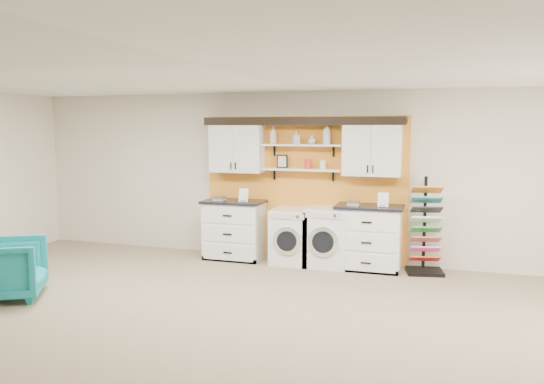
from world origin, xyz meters
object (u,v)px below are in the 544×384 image
(base_cabinet_left, at_px, (234,230))
(armchair, at_px, (8,269))
(washer, at_px, (293,236))
(base_cabinet_right, at_px, (369,237))
(dryer, at_px, (327,237))
(sample_rack, at_px, (425,242))

(base_cabinet_left, bearing_deg, armchair, -125.45)
(base_cabinet_left, bearing_deg, washer, -0.19)
(base_cabinet_right, bearing_deg, dryer, -179.71)
(base_cabinet_right, distance_m, dryer, 0.66)
(dryer, bearing_deg, washer, 180.00)
(base_cabinet_right, bearing_deg, base_cabinet_left, 180.00)
(base_cabinet_left, distance_m, dryer, 1.60)
(washer, height_order, sample_rack, sample_rack)
(base_cabinet_right, height_order, armchair, base_cabinet_right)
(washer, bearing_deg, dryer, 0.00)
(base_cabinet_right, distance_m, washer, 1.24)
(washer, distance_m, armchair, 4.17)
(base_cabinet_right, xyz_separation_m, washer, (-1.24, -0.00, -0.05))
(base_cabinet_left, xyz_separation_m, dryer, (1.60, -0.00, -0.02))
(dryer, xyz_separation_m, armchair, (-3.63, -2.84, -0.08))
(base_cabinet_right, relative_size, armchair, 1.21)
(washer, distance_m, dryer, 0.58)
(base_cabinet_left, distance_m, armchair, 3.50)
(washer, bearing_deg, base_cabinet_left, 179.81)
(base_cabinet_left, xyz_separation_m, washer, (1.02, -0.00, -0.05))
(base_cabinet_left, height_order, washer, base_cabinet_left)
(sample_rack, bearing_deg, base_cabinet_right, 171.84)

